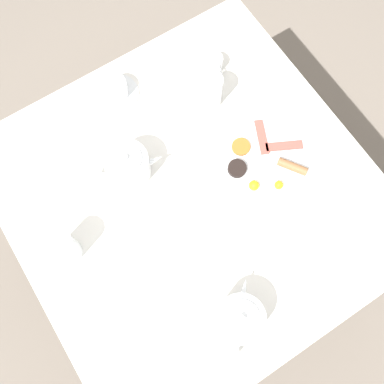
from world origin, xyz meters
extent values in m
plane|color=#70665B|center=(0.00, 0.00, 0.00)|extent=(8.00, 8.00, 0.00)
cube|color=silver|center=(0.00, 0.00, 0.72)|extent=(1.01, 1.00, 0.03)
cylinder|color=brown|center=(-0.46, -0.45, 0.35)|extent=(0.04, 0.04, 0.71)
cylinder|color=brown|center=(-0.46, 0.45, 0.35)|extent=(0.04, 0.04, 0.71)
cylinder|color=brown|center=(0.46, 0.45, 0.35)|extent=(0.04, 0.04, 0.71)
cylinder|color=white|center=(0.04, 0.22, 0.74)|extent=(0.31, 0.31, 0.01)
cylinder|color=white|center=(0.08, 0.16, 0.75)|extent=(0.06, 0.06, 0.00)
sphere|color=yellow|center=(0.08, 0.16, 0.76)|extent=(0.03, 0.03, 0.03)
cylinder|color=white|center=(0.12, 0.22, 0.75)|extent=(0.07, 0.07, 0.00)
sphere|color=yellow|center=(0.12, 0.22, 0.76)|extent=(0.03, 0.03, 0.03)
cylinder|color=brown|center=(0.09, 0.28, 0.76)|extent=(0.08, 0.07, 0.02)
cube|color=#B74C42|center=(0.02, 0.30, 0.75)|extent=(0.07, 0.11, 0.01)
cube|color=#B74C42|center=(-0.03, 0.26, 0.75)|extent=(0.11, 0.07, 0.01)
cylinder|color=#D16023|center=(-0.04, 0.20, 0.76)|extent=(0.05, 0.05, 0.01)
cylinder|color=black|center=(0.01, 0.15, 0.76)|extent=(0.05, 0.05, 0.02)
cylinder|color=white|center=(-0.15, -0.11, 0.79)|extent=(0.12, 0.12, 0.09)
cylinder|color=white|center=(-0.15, -0.11, 0.84)|extent=(0.09, 0.09, 0.01)
sphere|color=white|center=(-0.15, -0.11, 0.85)|extent=(0.02, 0.02, 0.02)
cone|color=white|center=(-0.13, -0.04, 0.80)|extent=(0.04, 0.06, 0.05)
torus|color=white|center=(-0.18, -0.17, 0.79)|extent=(0.04, 0.07, 0.08)
cylinder|color=white|center=(0.35, -0.09, 0.79)|extent=(0.12, 0.12, 0.09)
cylinder|color=white|center=(0.35, -0.09, 0.84)|extent=(0.09, 0.09, 0.01)
sphere|color=white|center=(0.35, -0.09, 0.85)|extent=(0.02, 0.02, 0.02)
cone|color=white|center=(0.30, -0.03, 0.80)|extent=(0.05, 0.05, 0.05)
torus|color=white|center=(0.40, -0.13, 0.79)|extent=(0.06, 0.06, 0.08)
cylinder|color=white|center=(-0.40, -0.02, 0.74)|extent=(0.14, 0.14, 0.01)
cylinder|color=white|center=(-0.40, -0.02, 0.77)|extent=(0.08, 0.08, 0.05)
cylinder|color=olive|center=(-0.40, -0.02, 0.77)|extent=(0.07, 0.07, 0.05)
torus|color=white|center=(-0.41, -0.06, 0.77)|extent=(0.02, 0.04, 0.04)
cylinder|color=white|center=(-0.22, 0.21, 0.80)|extent=(0.07, 0.07, 0.12)
cylinder|color=white|center=(-0.04, -0.37, 0.80)|extent=(0.07, 0.07, 0.12)
cylinder|color=white|center=(-0.31, 0.28, 0.77)|extent=(0.06, 0.06, 0.05)
torus|color=white|center=(-0.28, 0.28, 0.77)|extent=(0.04, 0.01, 0.04)
cube|color=silver|center=(-0.26, -0.38, 0.74)|extent=(0.08, 0.16, 0.00)
cube|color=silver|center=(0.19, -0.32, 0.74)|extent=(0.07, 0.19, 0.00)
camera|label=1|loc=(0.33, -0.21, 1.95)|focal=42.00mm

